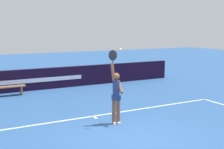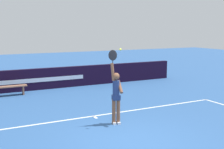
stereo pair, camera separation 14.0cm
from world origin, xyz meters
name	(u,v)px [view 2 (the right image)]	position (x,y,z in m)	size (l,w,h in m)	color
ground_plane	(129,140)	(0.00, 0.00, 0.00)	(60.00, 60.00, 0.00)	#2E5892
court_lines	(132,142)	(0.00, -0.16, 0.00)	(10.86, 5.48, 0.00)	white
back_wall	(52,78)	(0.00, 7.98, 0.54)	(14.68, 0.25, 1.09)	black
tennis_player	(116,94)	(0.33, 1.41, 1.01)	(0.45, 0.47, 2.44)	brown
tennis_ball	(120,49)	(0.34, 1.14, 2.46)	(0.07, 0.07, 0.07)	#D1DA31
courtside_bench_near	(10,88)	(-2.16, 7.22, 0.35)	(1.49, 0.38, 0.46)	#94624A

